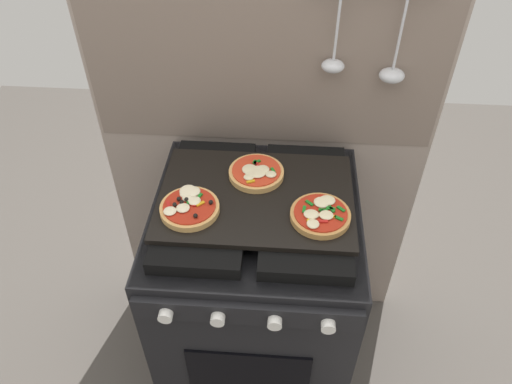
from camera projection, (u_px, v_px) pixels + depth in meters
The scene contains 7 objects.
ground_plane at pixel (256, 360), 1.98m from camera, with size 4.00×4.00×0.00m, color #4C4742.
kitchen_backsplash at pixel (264, 156), 1.69m from camera, with size 1.10×0.09×1.55m.
stove at pixel (256, 294), 1.68m from camera, with size 0.60×0.64×0.90m.
baking_tray at pixel (256, 197), 1.37m from camera, with size 0.54×0.38×0.02m, color black.
pizza_left at pixel (189, 206), 1.31m from camera, with size 0.16×0.16×0.03m.
pizza_right at pixel (320, 214), 1.29m from camera, with size 0.16×0.16×0.03m.
pizza_center at pixel (256, 173), 1.41m from camera, with size 0.16×0.16×0.03m.
Camera 1 is at (0.07, -0.99, 1.84)m, focal length 34.38 mm.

